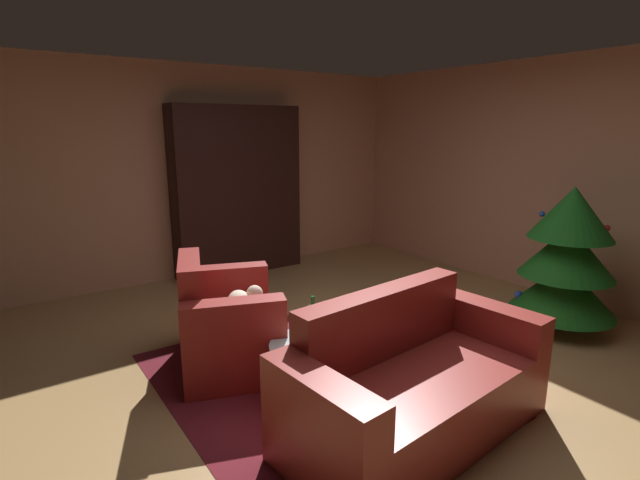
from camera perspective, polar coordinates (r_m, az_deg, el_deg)
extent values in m
plane|color=#AD8451|center=(3.90, 4.58, -14.99)|extent=(7.42, 7.42, 0.00)
cube|color=tan|center=(5.77, 27.74, 6.36)|extent=(6.30, 0.06, 2.60)
cube|color=tan|center=(6.18, -14.11, 7.85)|extent=(0.06, 5.85, 2.60)
cube|color=maroon|center=(3.68, -1.19, -16.75)|extent=(2.42, 1.94, 0.01)
cube|color=black|center=(6.02, -9.22, 5.65)|extent=(0.03, 1.66, 2.12)
cube|color=black|center=(6.55, -3.37, 6.40)|extent=(0.33, 0.02, 2.12)
cube|color=black|center=(5.86, -17.09, 5.03)|extent=(0.33, 0.03, 2.12)
cube|color=black|center=(6.38, -9.48, -3.56)|extent=(0.31, 1.61, 0.03)
cube|color=black|center=(6.27, -9.63, 0.10)|extent=(0.31, 1.61, 0.03)
cube|color=black|center=(6.19, -9.78, 3.87)|extent=(0.31, 1.61, 0.02)
cube|color=black|center=(6.14, -9.93, 7.73)|extent=(0.31, 1.61, 0.02)
cube|color=black|center=(6.11, -10.09, 11.64)|extent=(0.31, 1.61, 0.02)
cube|color=black|center=(6.12, -10.26, 15.56)|extent=(0.31, 1.61, 0.03)
cube|color=black|center=(6.31, -10.23, 3.38)|extent=(0.05, 1.07, 0.67)
cube|color=black|center=(6.29, -10.14, 3.35)|extent=(0.03, 1.10, 0.70)
cube|color=#23647E|center=(6.72, -3.86, -1.22)|extent=(0.23, 0.03, 0.27)
cube|color=#A499A0|center=(6.72, -4.30, -1.11)|extent=(0.17, 0.03, 0.30)
cube|color=#204A8B|center=(6.71, -4.58, -1.06)|extent=(0.16, 0.03, 0.32)
cube|color=#17668B|center=(6.66, -4.75, -1.61)|extent=(0.24, 0.04, 0.22)
cube|color=tan|center=(6.66, -5.27, -1.43)|extent=(0.18, 0.05, 0.26)
cube|color=#2B8234|center=(6.60, -5.57, -1.43)|extent=(0.24, 0.05, 0.29)
cube|color=#368E34|center=(6.50, -4.19, 9.69)|extent=(0.24, 0.04, 0.31)
cube|color=orange|center=(6.50, -4.60, 9.44)|extent=(0.21, 0.03, 0.26)
cube|color=red|center=(6.49, -5.10, 9.47)|extent=(0.15, 0.04, 0.27)
cube|color=#7F4F90|center=(6.46, -5.44, 9.79)|extent=(0.17, 0.04, 0.35)
cube|color=gold|center=(6.44, -5.74, 9.25)|extent=(0.18, 0.04, 0.23)
cube|color=#B99E8F|center=(6.42, -6.15, 9.58)|extent=(0.16, 0.03, 0.31)
cube|color=navy|center=(6.39, -6.39, 9.41)|extent=(0.20, 0.04, 0.28)
cube|color=#225190|center=(6.38, -6.79, 9.62)|extent=(0.17, 0.04, 0.32)
cube|color=red|center=(6.36, -7.22, 9.71)|extent=(0.16, 0.05, 0.35)
cube|color=#ACA389|center=(6.53, -4.43, 13.07)|extent=(0.16, 0.05, 0.24)
cube|color=#482E31|center=(6.50, -4.84, 12.97)|extent=(0.16, 0.05, 0.22)
cube|color=#1E6D8B|center=(6.48, -5.22, 13.27)|extent=(0.15, 0.04, 0.29)
cube|color=#8B5A9E|center=(6.45, -5.54, 12.96)|extent=(0.17, 0.04, 0.22)
cube|color=#48311B|center=(6.43, -5.96, 13.29)|extent=(0.16, 0.05, 0.30)
cube|color=maroon|center=(3.93, -10.65, -11.41)|extent=(0.90, 0.92, 0.43)
cube|color=maroon|center=(3.77, -15.26, -5.52)|extent=(0.70, 0.39, 0.46)
cube|color=maroon|center=(3.49, -10.17, -12.45)|extent=(0.41, 0.74, 0.68)
cube|color=maroon|center=(4.28, -11.18, -7.50)|extent=(0.41, 0.74, 0.68)
ellipsoid|color=beige|center=(3.78, -9.69, -7.37)|extent=(0.32, 0.27, 0.18)
sphere|color=beige|center=(3.80, -7.85, -6.36)|extent=(0.13, 0.13, 0.13)
cube|color=maroon|center=(3.13, 11.59, -18.58)|extent=(0.90, 1.40, 0.42)
cube|color=maroon|center=(3.11, 7.45, -9.76)|extent=(0.29, 1.35, 0.44)
cube|color=maroon|center=(2.59, 0.10, -22.52)|extent=(0.81, 0.26, 0.66)
cube|color=maroon|center=(3.64, 19.47, -12.13)|extent=(0.81, 0.26, 0.66)
cylinder|color=black|center=(3.31, 0.93, -16.70)|extent=(0.04, 0.04, 0.38)
cylinder|color=black|center=(3.56, 0.66, -14.41)|extent=(0.04, 0.04, 0.38)
cylinder|color=black|center=(3.43, -3.68, -15.57)|extent=(0.04, 0.04, 0.38)
cylinder|color=silver|center=(3.34, -0.78, -12.52)|extent=(0.61, 0.61, 0.02)
cube|color=gold|center=(3.28, -1.37, -12.57)|extent=(0.16, 0.15, 0.02)
cube|color=gold|center=(3.26, -1.28, -12.21)|extent=(0.16, 0.18, 0.03)
cube|color=#DCC34A|center=(3.25, -1.26, -11.88)|extent=(0.20, 0.17, 0.02)
cube|color=tan|center=(3.25, -1.03, -11.53)|extent=(0.20, 0.15, 0.02)
cylinder|color=#1C5729|center=(3.44, -0.82, -9.57)|extent=(0.07, 0.07, 0.21)
cylinder|color=#1C5729|center=(3.39, -0.83, -7.36)|extent=(0.03, 0.03, 0.07)
cylinder|color=brown|center=(5.09, 26.78, -8.51)|extent=(0.08, 0.08, 0.16)
cone|color=#19601C|center=(4.99, 27.16, -5.13)|extent=(0.93, 0.93, 0.47)
cone|color=#19601C|center=(4.89, 27.60, -1.17)|extent=(0.83, 0.83, 0.47)
cone|color=#19601C|center=(4.83, 28.05, 2.91)|extent=(0.73, 0.73, 0.47)
sphere|color=blue|center=(4.99, 25.11, 2.85)|extent=(0.05, 0.05, 0.05)
sphere|color=red|center=(4.93, 31.18, 1.22)|extent=(0.06, 0.06, 0.06)
sphere|color=blue|center=(5.03, 22.70, -6.08)|extent=(0.08, 0.08, 0.08)
sphere|color=blue|center=(5.09, 29.51, 2.88)|extent=(0.08, 0.08, 0.08)
sphere|color=yellow|center=(5.19, 23.78, -3.81)|extent=(0.07, 0.07, 0.07)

